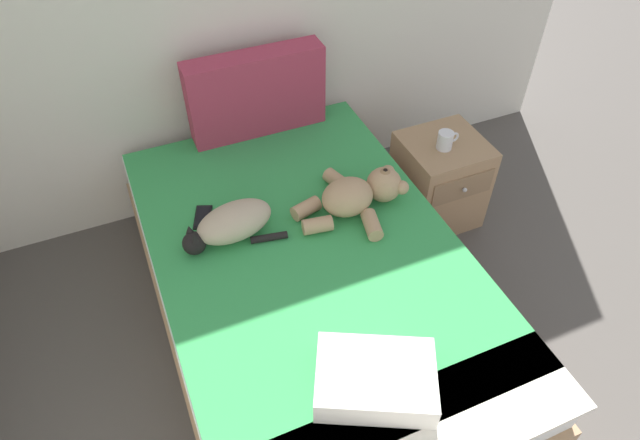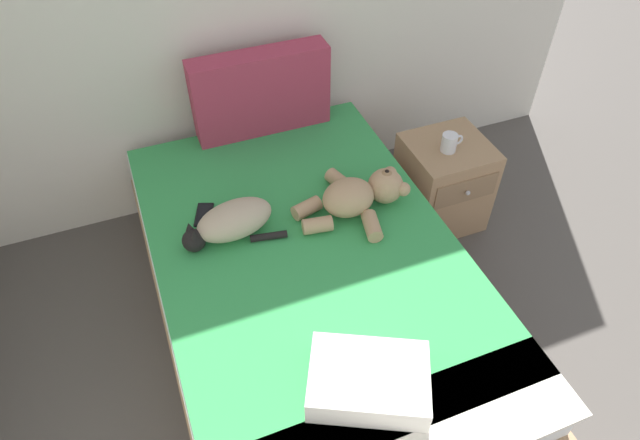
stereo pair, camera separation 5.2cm
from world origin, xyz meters
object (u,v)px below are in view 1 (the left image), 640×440
(teddy_bear, at_px, (358,194))
(throw_pillow, at_px, (375,379))
(bed, at_px, (311,290))
(nightstand, at_px, (439,181))
(cat, at_px, (231,224))
(mug, at_px, (446,140))
(patterned_cushion, at_px, (256,94))
(cell_phone, at_px, (203,217))

(teddy_bear, height_order, throw_pillow, teddy_bear)
(bed, relative_size, nightstand, 3.99)
(teddy_bear, xyz_separation_m, nightstand, (0.63, 0.25, -0.33))
(cat, xyz_separation_m, teddy_bear, (0.58, -0.05, 0.00))
(mug, bearing_deg, teddy_bear, -160.04)
(bed, bearing_deg, cat, 140.65)
(bed, relative_size, patterned_cushion, 2.90)
(bed, height_order, cat, cat)
(cat, height_order, teddy_bear, teddy_bear)
(cat, height_order, cell_phone, cat)
(throw_pillow, relative_size, nightstand, 0.78)
(patterned_cushion, height_order, cat, patterned_cushion)
(patterned_cushion, distance_m, cell_phone, 0.74)
(bed, bearing_deg, throw_pillow, -92.82)
(patterned_cushion, xyz_separation_m, cell_phone, (-0.45, -0.54, -0.21))
(bed, distance_m, patterned_cushion, 1.04)
(patterned_cushion, relative_size, nightstand, 1.37)
(cat, bearing_deg, patterned_cushion, 62.71)
(cell_phone, height_order, mug, mug)
(throw_pillow, bearing_deg, patterned_cushion, 85.62)
(bed, bearing_deg, mug, 23.47)
(bed, distance_m, teddy_bear, 0.49)
(cell_phone, xyz_separation_m, throw_pillow, (0.33, -1.04, 0.05))
(cell_phone, bearing_deg, bed, -46.28)
(patterned_cushion, height_order, teddy_bear, patterned_cushion)
(patterned_cushion, relative_size, teddy_bear, 1.32)
(cat, distance_m, teddy_bear, 0.58)
(bed, xyz_separation_m, patterned_cushion, (0.09, 0.92, 0.47))
(cat, bearing_deg, nightstand, 9.31)
(cell_phone, bearing_deg, patterned_cushion, 50.33)
(bed, bearing_deg, patterned_cushion, 84.50)
(patterned_cushion, bearing_deg, teddy_bear, -73.74)
(patterned_cushion, bearing_deg, nightstand, -30.66)
(patterned_cushion, distance_m, nightstand, 1.09)
(cat, height_order, nightstand, cat)
(throw_pillow, bearing_deg, mug, 48.31)
(nightstand, distance_m, mug, 0.31)
(teddy_bear, bearing_deg, patterned_cushion, 106.26)
(cat, bearing_deg, mug, 8.22)
(patterned_cushion, bearing_deg, cat, -117.29)
(bed, xyz_separation_m, throw_pillow, (-0.03, -0.66, 0.31))
(cat, xyz_separation_m, cell_phone, (-0.09, 0.16, -0.07))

